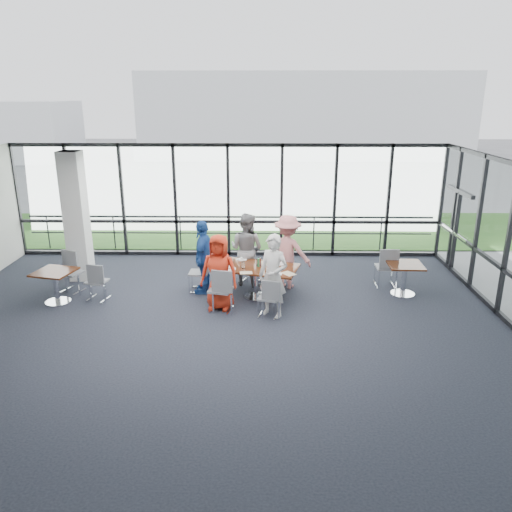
{
  "coord_description": "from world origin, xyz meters",
  "views": [
    {
      "loc": [
        0.99,
        -8.85,
        4.47
      ],
      "look_at": [
        0.83,
        1.51,
        1.1
      ],
      "focal_mm": 35.0,
      "sensor_mm": 36.0,
      "label": 1
    }
  ],
  "objects_px": {
    "chair_spare_la": "(97,281)",
    "chair_spare_r": "(386,267)",
    "main_table": "(256,272)",
    "chair_main_end": "(199,273)",
    "diner_end": "(203,257)",
    "diner_far_left": "(247,249)",
    "diner_far_right": "(287,252)",
    "side_table_right": "(405,269)",
    "diner_near_left": "(219,272)",
    "chair_main_fl": "(251,265)",
    "diner_near_right": "(273,276)",
    "structural_column": "(76,217)",
    "chair_main_fr": "(282,269)",
    "chair_main_nl": "(221,290)",
    "chair_main_nr": "(269,298)",
    "side_table_left": "(55,276)",
    "chair_spare_lb": "(71,273)"
  },
  "relations": [
    {
      "from": "main_table",
      "to": "diner_near_left",
      "type": "bearing_deg",
      "value": -126.23
    },
    {
      "from": "diner_end",
      "to": "diner_far_right",
      "type": "bearing_deg",
      "value": 106.74
    },
    {
      "from": "diner_near_left",
      "to": "chair_main_fl",
      "type": "distance_m",
      "value": 1.82
    },
    {
      "from": "diner_near_left",
      "to": "diner_far_left",
      "type": "xyz_separation_m",
      "value": [
        0.54,
        1.46,
        0.06
      ]
    },
    {
      "from": "side_table_right",
      "to": "diner_far_right",
      "type": "bearing_deg",
      "value": 170.48
    },
    {
      "from": "chair_main_fr",
      "to": "chair_spare_r",
      "type": "distance_m",
      "value": 2.51
    },
    {
      "from": "diner_far_right",
      "to": "side_table_right",
      "type": "bearing_deg",
      "value": -168.75
    },
    {
      "from": "main_table",
      "to": "chair_main_fr",
      "type": "distance_m",
      "value": 1.01
    },
    {
      "from": "chair_main_end",
      "to": "chair_main_fr",
      "type": "bearing_deg",
      "value": 102.92
    },
    {
      "from": "diner_near_right",
      "to": "chair_main_nl",
      "type": "xyz_separation_m",
      "value": [
        -1.12,
        0.23,
        -0.41
      ]
    },
    {
      "from": "diner_far_right",
      "to": "chair_main_fr",
      "type": "xyz_separation_m",
      "value": [
        -0.12,
        0.09,
        -0.46
      ]
    },
    {
      "from": "diner_far_left",
      "to": "diner_far_right",
      "type": "bearing_deg",
      "value": -161.18
    },
    {
      "from": "diner_far_left",
      "to": "chair_spare_la",
      "type": "height_order",
      "value": "diner_far_left"
    },
    {
      "from": "main_table",
      "to": "chair_main_end",
      "type": "height_order",
      "value": "chair_main_end"
    },
    {
      "from": "structural_column",
      "to": "diner_end",
      "type": "xyz_separation_m",
      "value": [
        3.2,
        -0.86,
        -0.73
      ]
    },
    {
      "from": "side_table_right",
      "to": "chair_spare_la",
      "type": "xyz_separation_m",
      "value": [
        -7.03,
        -0.41,
        -0.18
      ]
    },
    {
      "from": "diner_end",
      "to": "chair_main_nr",
      "type": "bearing_deg",
      "value": 54.84
    },
    {
      "from": "chair_main_nl",
      "to": "chair_spare_la",
      "type": "xyz_separation_m",
      "value": [
        -2.85,
        0.57,
        -0.04
      ]
    },
    {
      "from": "main_table",
      "to": "chair_main_fl",
      "type": "distance_m",
      "value": 1.07
    },
    {
      "from": "diner_end",
      "to": "side_table_left",
      "type": "bearing_deg",
      "value": -71.43
    },
    {
      "from": "structural_column",
      "to": "chair_main_end",
      "type": "bearing_deg",
      "value": -14.42
    },
    {
      "from": "chair_main_end",
      "to": "chair_spare_la",
      "type": "relative_size",
      "value": 1.05
    },
    {
      "from": "diner_end",
      "to": "chair_main_fr",
      "type": "xyz_separation_m",
      "value": [
        1.85,
        0.45,
        -0.44
      ]
    },
    {
      "from": "structural_column",
      "to": "side_table_right",
      "type": "xyz_separation_m",
      "value": [
        7.86,
        -0.95,
        -0.98
      ]
    },
    {
      "from": "diner_near_left",
      "to": "chair_main_nr",
      "type": "xyz_separation_m",
      "value": [
        1.06,
        -0.4,
        -0.42
      ]
    },
    {
      "from": "diner_near_right",
      "to": "chair_main_fl",
      "type": "distance_m",
      "value": 2.13
    },
    {
      "from": "diner_far_left",
      "to": "diner_end",
      "type": "bearing_deg",
      "value": 56.22
    },
    {
      "from": "main_table",
      "to": "chair_main_fl",
      "type": "bearing_deg",
      "value": 113.92
    },
    {
      "from": "chair_main_fl",
      "to": "chair_main_end",
      "type": "bearing_deg",
      "value": 51.15
    },
    {
      "from": "diner_end",
      "to": "chair_main_fl",
      "type": "height_order",
      "value": "diner_end"
    },
    {
      "from": "side_table_right",
      "to": "chair_main_end",
      "type": "bearing_deg",
      "value": 178.03
    },
    {
      "from": "side_table_right",
      "to": "chair_main_fr",
      "type": "height_order",
      "value": "chair_main_fr"
    },
    {
      "from": "side_table_right",
      "to": "chair_main_end",
      "type": "relative_size",
      "value": 0.88
    },
    {
      "from": "chair_main_nr",
      "to": "chair_main_fl",
      "type": "height_order",
      "value": "chair_main_fl"
    },
    {
      "from": "chair_main_nl",
      "to": "chair_main_nr",
      "type": "bearing_deg",
      "value": -1.67
    },
    {
      "from": "main_table",
      "to": "diner_near_right",
      "type": "xyz_separation_m",
      "value": [
        0.37,
        -0.98,
        0.27
      ]
    },
    {
      "from": "diner_near_right",
      "to": "chair_main_end",
      "type": "relative_size",
      "value": 1.94
    },
    {
      "from": "diner_near_right",
      "to": "diner_end",
      "type": "height_order",
      "value": "diner_near_right"
    },
    {
      "from": "chair_main_fr",
      "to": "chair_spare_r",
      "type": "xyz_separation_m",
      "value": [
        2.51,
        -0.02,
        0.06
      ]
    },
    {
      "from": "diner_far_right",
      "to": "chair_main_end",
      "type": "height_order",
      "value": "diner_far_right"
    },
    {
      "from": "side_table_right",
      "to": "diner_far_right",
      "type": "height_order",
      "value": "diner_far_right"
    },
    {
      "from": "structural_column",
      "to": "diner_end",
      "type": "distance_m",
      "value": 3.39
    },
    {
      "from": "diner_far_right",
      "to": "chair_main_fl",
      "type": "height_order",
      "value": "diner_far_right"
    },
    {
      "from": "diner_end",
      "to": "diner_far_left",
      "type": "bearing_deg",
      "value": 124.29
    },
    {
      "from": "structural_column",
      "to": "chair_spare_r",
      "type": "xyz_separation_m",
      "value": [
        7.56,
        -0.43,
        -1.11
      ]
    },
    {
      "from": "chair_spare_la",
      "to": "chair_spare_r",
      "type": "height_order",
      "value": "chair_spare_r"
    },
    {
      "from": "structural_column",
      "to": "side_table_right",
      "type": "height_order",
      "value": "structural_column"
    },
    {
      "from": "diner_near_right",
      "to": "chair_main_nl",
      "type": "bearing_deg",
      "value": -162.22
    },
    {
      "from": "side_table_right",
      "to": "chair_main_nr",
      "type": "relative_size",
      "value": 0.97
    },
    {
      "from": "chair_spare_lb",
      "to": "diner_near_right",
      "type": "bearing_deg",
      "value": -173.5
    }
  ]
}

